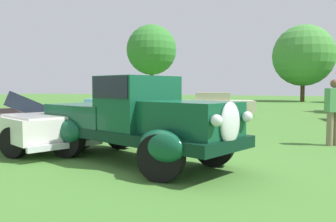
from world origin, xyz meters
name	(u,v)px	position (x,y,z in m)	size (l,w,h in m)	color
ground_plane	(161,163)	(0.00, 0.00, 0.00)	(120.00, 120.00, 0.00)	#42752D
feature_pickup_truck	(135,118)	(-0.55, -0.01, 0.87)	(4.81, 2.98, 1.70)	black
neighbor_convertible	(29,124)	(-3.81, 0.50, 0.58)	(4.59, 3.32, 1.40)	silver
show_car_skyblue	(123,102)	(-7.68, 11.96, 0.60)	(4.70, 2.91, 1.22)	#669EDB
show_car_cream	(215,104)	(-1.97, 11.72, 0.60)	(4.33, 2.76, 1.22)	beige
spectator_by_row	(168,100)	(-3.21, 8.18, 0.91)	(0.43, 0.46, 1.69)	#383838
spectator_far_side	(334,110)	(3.25, 3.55, 0.91)	(0.47, 0.41, 1.69)	#7F7056
treeline_far_left	(152,50)	(-14.17, 29.88, 5.79)	(5.72, 5.72, 8.67)	brown
treeline_mid_left	(303,56)	(2.03, 33.27, 4.87)	(6.46, 6.46, 8.11)	#47331E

